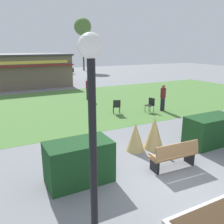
{
  "coord_description": "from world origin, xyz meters",
  "views": [
    {
      "loc": [
        -4.76,
        -5.15,
        4.02
      ],
      "look_at": [
        0.22,
        4.33,
        1.08
      ],
      "focal_mm": 38.66,
      "sensor_mm": 36.0,
      "label": 1
    }
  ],
  "objects": [
    {
      "name": "lamppost_near",
      "position": [
        -3.43,
        -2.0,
        2.64
      ],
      "size": [
        0.36,
        0.36,
        4.2
      ],
      "color": "black",
      "rests_on": "ground_plane"
    },
    {
      "name": "parked_car_east_slot",
      "position": [
        4.88,
        30.31,
        0.64
      ],
      "size": [
        4.25,
        2.14,
        1.2
      ],
      "color": "black",
      "rests_on": "ground_plane"
    },
    {
      "name": "hedge_left",
      "position": [
        -2.57,
        1.15,
        0.64
      ],
      "size": [
        1.95,
        1.1,
        1.28
      ],
      "primitive_type": "cube",
      "color": "#19421E",
      "rests_on": "ground_plane"
    },
    {
      "name": "cafe_chair_east",
      "position": [
        4.17,
        6.68,
        0.53
      ],
      "size": [
        0.54,
        0.54,
        0.89
      ],
      "color": "black",
      "rests_on": "ground_plane"
    },
    {
      "name": "person_standing",
      "position": [
        2.09,
        11.82,
        0.86
      ],
      "size": [
        0.34,
        0.34,
        1.69
      ],
      "rotation": [
        0.0,
        0.0,
        0.45
      ],
      "color": "#23232D",
      "rests_on": "ground_plane"
    },
    {
      "name": "park_bench",
      "position": [
        0.54,
        0.44,
        0.48
      ],
      "size": [
        1.73,
        0.62,
        0.95
      ],
      "color": "#9E7547",
      "rests_on": "ground_plane"
    },
    {
      "name": "ground_plane",
      "position": [
        0.0,
        0.0,
        0.0
      ],
      "size": [
        80.0,
        80.0,
        0.0
      ],
      "primitive_type": "plane",
      "color": "slate"
    },
    {
      "name": "cafe_chair_west",
      "position": [
        2.09,
        7.27,
        0.53
      ],
      "size": [
        0.58,
        0.58,
        0.89
      ],
      "color": "black",
      "rests_on": "ground_plane"
    },
    {
      "name": "person_strolling",
      "position": [
        5.06,
        6.6,
        0.86
      ],
      "size": [
        0.34,
        0.34,
        1.69
      ],
      "rotation": [
        0.0,
        0.0,
        5.49
      ],
      "color": "#23232D",
      "rests_on": "ground_plane"
    },
    {
      "name": "hedge_right",
      "position": [
        3.32,
        1.36,
        0.61
      ],
      "size": [
        2.15,
        1.1,
        1.22
      ],
      "primitive_type": "cube",
      "color": "#19421E",
      "rests_on": "ground_plane"
    },
    {
      "name": "ornamental_grass_behind_right",
      "position": [
        0.96,
        2.1,
        0.66
      ],
      "size": [
        0.79,
        0.79,
        1.32
      ],
      "primitive_type": "cone",
      "color": "tan",
      "rests_on": "ground_plane"
    },
    {
      "name": "food_kiosk",
      "position": [
        -1.86,
        21.02,
        1.64
      ],
      "size": [
        10.36,
        5.49,
        3.25
      ],
      "color": "#6B5B4C",
      "rests_on": "ground_plane"
    },
    {
      "name": "parked_car_center_slot",
      "position": [
        -0.25,
        30.31,
        0.64
      ],
      "size": [
        4.33,
        2.32,
        1.2
      ],
      "color": "silver",
      "rests_on": "ground_plane"
    },
    {
      "name": "lawn_patch",
      "position": [
        0.0,
        10.82,
        0.0
      ],
      "size": [
        36.0,
        12.0,
        0.01
      ],
      "primitive_type": "cube",
      "color": "#4C7A38",
      "rests_on": "ground_plane"
    },
    {
      "name": "ornamental_grass_behind_left",
      "position": [
        0.18,
        2.27,
        0.56
      ],
      "size": [
        0.73,
        0.73,
        1.13
      ],
      "primitive_type": "cone",
      "color": "tan",
      "rests_on": "ground_plane"
    },
    {
      "name": "tree_right_bg",
      "position": [
        10.25,
        33.66,
        6.95
      ],
      "size": [
        2.8,
        2.8,
        8.44
      ],
      "color": "brown",
      "rests_on": "ground_plane"
    }
  ]
}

